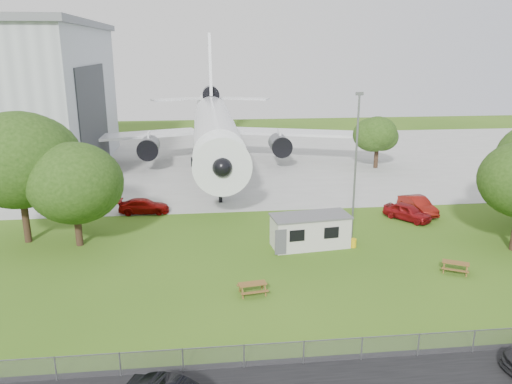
{
  "coord_description": "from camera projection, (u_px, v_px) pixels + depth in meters",
  "views": [
    {
      "loc": [
        -3.77,
        -30.85,
        15.33
      ],
      "look_at": [
        0.53,
        8.0,
        4.0
      ],
      "focal_mm": 35.0,
      "sensor_mm": 36.0,
      "label": 1
    }
  ],
  "objects": [
    {
      "name": "lamp_mast",
      "position": [
        355.0,
        171.0,
        39.23
      ],
      "size": [
        0.16,
        0.16,
        12.0
      ],
      "primitive_type": "cylinder",
      "color": "slate",
      "rests_on": "ground"
    },
    {
      "name": "ground",
      "position": [
        261.0,
        281.0,
        34.12
      ],
      "size": [
        160.0,
        160.0,
        0.0
      ],
      "primitive_type": "plane",
      "color": "#4E761F"
    },
    {
      "name": "concrete_apron",
      "position": [
        229.0,
        160.0,
        70.39
      ],
      "size": [
        120.0,
        46.0,
        0.03
      ],
      "primitive_type": "cube",
      "color": "#B7B7B2",
      "rests_on": "ground"
    },
    {
      "name": "picnic_west",
      "position": [
        253.0,
        294.0,
        32.27
      ],
      "size": [
        2.0,
        1.75,
        0.76
      ],
      "primitive_type": null,
      "rotation": [
        0.0,
        0.0,
        0.15
      ],
      "color": "brown",
      "rests_on": "ground"
    },
    {
      "name": "car_ne_hatch",
      "position": [
        407.0,
        212.0,
        45.96
      ],
      "size": [
        4.14,
        4.61,
        1.51
      ],
      "primitive_type": "imported",
      "rotation": [
        0.0,
        0.0,
        0.66
      ],
      "color": "maroon",
      "rests_on": "ground"
    },
    {
      "name": "fence",
      "position": [
        284.0,
        365.0,
        25.05
      ],
      "size": [
        58.0,
        0.04,
        1.3
      ],
      "primitive_type": "cube",
      "color": "gray",
      "rests_on": "ground"
    },
    {
      "name": "site_cabin",
      "position": [
        310.0,
        231.0,
        39.71
      ],
      "size": [
        6.89,
        3.43,
        2.62
      ],
      "color": "beige",
      "rests_on": "ground"
    },
    {
      "name": "tree_west_big",
      "position": [
        18.0,
        165.0,
        39.19
      ],
      "size": [
        8.96,
        8.96,
        10.91
      ],
      "color": "#382619",
      "rests_on": "ground"
    },
    {
      "name": "picnic_east",
      "position": [
        455.0,
        272.0,
        35.4
      ],
      "size": [
        2.3,
        2.18,
        0.76
      ],
      "primitive_type": null,
      "rotation": [
        0.0,
        0.0,
        -0.5
      ],
      "color": "brown",
      "rests_on": "ground"
    },
    {
      "name": "car_apron_van",
      "position": [
        144.0,
        206.0,
        47.85
      ],
      "size": [
        4.87,
        2.16,
        1.39
      ],
      "primitive_type": "imported",
      "rotation": [
        0.0,
        0.0,
        1.53
      ],
      "color": "#940C09",
      "rests_on": "ground"
    },
    {
      "name": "airliner",
      "position": [
        214.0,
        126.0,
        66.67
      ],
      "size": [
        46.36,
        47.73,
        17.69
      ],
      "color": "white",
      "rests_on": "ground"
    },
    {
      "name": "car_ne_sedan",
      "position": [
        418.0,
        205.0,
        47.76
      ],
      "size": [
        2.36,
        5.05,
        1.6
      ],
      "primitive_type": "imported",
      "rotation": [
        0.0,
        0.0,
        0.14
      ],
      "color": "maroon",
      "rests_on": "ground"
    },
    {
      "name": "tree_west_small",
      "position": [
        73.0,
        180.0,
        38.76
      ],
      "size": [
        7.66,
        7.66,
        9.26
      ],
      "color": "#382619",
      "rests_on": "ground"
    },
    {
      "name": "tree_far_apron",
      "position": [
        378.0,
        136.0,
        64.92
      ],
      "size": [
        5.26,
        5.26,
        6.9
      ],
      "color": "#382619",
      "rests_on": "ground"
    }
  ]
}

